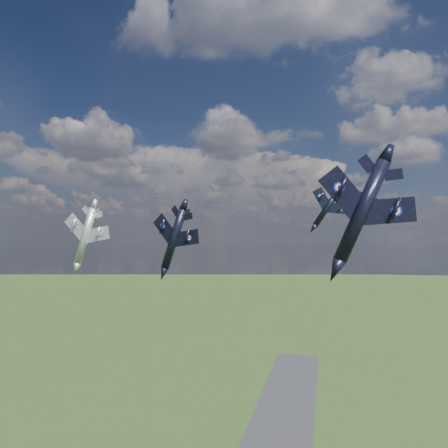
% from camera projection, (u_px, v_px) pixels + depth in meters
% --- Properties ---
extents(jet_lead_navy, '(16.17, 18.91, 7.21)m').
position_uv_depth(jet_lead_navy, '(174.00, 239.00, 81.27)').
color(jet_lead_navy, black).
extents(jet_right_navy, '(12.58, 16.22, 7.35)m').
position_uv_depth(jet_right_navy, '(362.00, 211.00, 44.73)').
color(jet_right_navy, black).
extents(jet_high_navy, '(9.90, 13.22, 7.14)m').
position_uv_depth(jet_high_navy, '(328.00, 207.00, 90.61)').
color(jet_high_navy, black).
extents(jet_left_silver, '(12.21, 15.76, 6.25)m').
position_uv_depth(jet_left_silver, '(85.00, 236.00, 82.95)').
color(jet_left_silver, gray).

